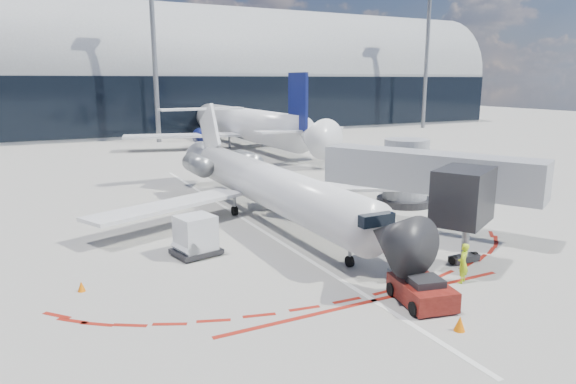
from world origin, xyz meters
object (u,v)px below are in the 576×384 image
pushback_tug (422,291)px  ramp_worker (463,263)px  uld_container (196,236)px  regional_jet (263,182)px

pushback_tug → ramp_worker: bearing=28.0°
pushback_tug → ramp_worker: size_ratio=2.54×
ramp_worker → uld_container: 13.19m
regional_jet → ramp_worker: bearing=-76.6°
pushback_tug → uld_container: bearing=135.4°
ramp_worker → uld_container: size_ratio=0.71×
regional_jet → pushback_tug: 15.29m
regional_jet → uld_container: size_ratio=10.91×
regional_jet → uld_container: bearing=-139.7°
uld_container → regional_jet: bearing=27.9°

